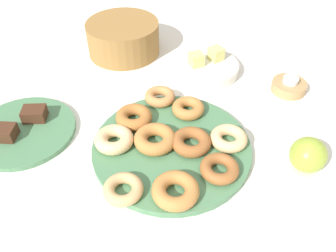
% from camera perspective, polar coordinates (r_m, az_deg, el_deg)
% --- Properties ---
extents(ground_plane, '(2.40, 2.40, 0.00)m').
position_cam_1_polar(ground_plane, '(0.78, 0.59, -3.96)').
color(ground_plane, white).
extents(donut_plate, '(0.35, 0.35, 0.02)m').
position_cam_1_polar(donut_plate, '(0.77, 0.60, -3.55)').
color(donut_plate, '#4C7F56').
rests_on(donut_plate, ground_plane).
extents(donut_0, '(0.12, 0.12, 0.03)m').
position_cam_1_polar(donut_0, '(0.75, 3.87, -2.64)').
color(donut_0, '#995B2D').
rests_on(donut_0, donut_plate).
extents(donut_1, '(0.09, 0.09, 0.03)m').
position_cam_1_polar(donut_1, '(0.84, 3.34, 2.95)').
color(donut_1, '#BC7A3D').
rests_on(donut_1, donut_plate).
extents(donut_2, '(0.10, 0.10, 0.03)m').
position_cam_1_polar(donut_2, '(0.76, -2.15, -2.18)').
color(donut_2, '#BC7A3D').
rests_on(donut_2, donut_plate).
extents(donut_3, '(0.08, 0.08, 0.02)m').
position_cam_1_polar(donut_3, '(0.71, 8.50, -6.99)').
color(donut_3, '#995B2D').
rests_on(donut_3, donut_plate).
extents(donut_4, '(0.08, 0.08, 0.02)m').
position_cam_1_polar(donut_4, '(0.68, -7.41, -10.30)').
color(donut_4, tan).
rests_on(donut_4, donut_plate).
extents(donut_5, '(0.10, 0.10, 0.03)m').
position_cam_1_polar(donut_5, '(0.67, 1.24, -10.60)').
color(donut_5, '#BC7A3D').
rests_on(donut_5, donut_plate).
extents(donut_6, '(0.11, 0.11, 0.03)m').
position_cam_1_polar(donut_6, '(0.76, -8.91, -2.21)').
color(donut_6, '#EABC84').
rests_on(donut_6, donut_plate).
extents(donut_7, '(0.11, 0.11, 0.02)m').
position_cam_1_polar(donut_7, '(0.87, -1.35, 4.89)').
color(donut_7, '#C6844C').
rests_on(donut_7, donut_plate).
extents(donut_8, '(0.12, 0.12, 0.03)m').
position_cam_1_polar(donut_8, '(0.81, -5.65, 1.47)').
color(donut_8, '#AD6B33').
rests_on(donut_8, donut_plate).
extents(donut_9, '(0.11, 0.11, 0.03)m').
position_cam_1_polar(donut_9, '(0.77, 10.00, -2.02)').
color(donut_9, '#EABC84').
rests_on(donut_9, donut_plate).
extents(cake_plate, '(0.24, 0.24, 0.01)m').
position_cam_1_polar(cake_plate, '(0.88, -22.80, -0.75)').
color(cake_plate, '#4C7F56').
rests_on(cake_plate, ground_plane).
extents(brownie_near, '(0.06, 0.06, 0.03)m').
position_cam_1_polar(brownie_near, '(0.86, -25.53, -0.97)').
color(brownie_near, '#472819').
rests_on(brownie_near, cake_plate).
extents(brownie_far, '(0.06, 0.05, 0.03)m').
position_cam_1_polar(brownie_far, '(0.88, -21.21, 1.89)').
color(brownie_far, '#472819').
rests_on(brownie_far, cake_plate).
extents(candle_holder, '(0.09, 0.09, 0.03)m').
position_cam_1_polar(candle_holder, '(0.99, 19.34, 6.17)').
color(candle_holder, tan).
rests_on(candle_holder, ground_plane).
extents(tealight, '(0.04, 0.04, 0.01)m').
position_cam_1_polar(tealight, '(0.97, 19.62, 7.16)').
color(tealight, silver).
rests_on(tealight, candle_holder).
extents(basket, '(0.23, 0.23, 0.10)m').
position_cam_1_polar(basket, '(1.09, -7.39, 14.25)').
color(basket, olive).
rests_on(basket, ground_plane).
extents(fruit_bowl, '(0.18, 0.18, 0.03)m').
position_cam_1_polar(fruit_bowl, '(1.01, 6.34, 9.52)').
color(fruit_bowl, silver).
rests_on(fruit_bowl, ground_plane).
extents(melon_chunk_left, '(0.04, 0.04, 0.04)m').
position_cam_1_polar(melon_chunk_left, '(0.98, 4.70, 10.89)').
color(melon_chunk_left, '#DBD67A').
rests_on(melon_chunk_left, fruit_bowl).
extents(melon_chunk_right, '(0.05, 0.05, 0.04)m').
position_cam_1_polar(melon_chunk_right, '(1.01, 7.94, 11.74)').
color(melon_chunk_right, '#DBD67A').
rests_on(melon_chunk_right, fruit_bowl).
extents(apple, '(0.08, 0.08, 0.08)m').
position_cam_1_polar(apple, '(0.77, 22.15, -4.41)').
color(apple, '#93AD38').
rests_on(apple, ground_plane).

